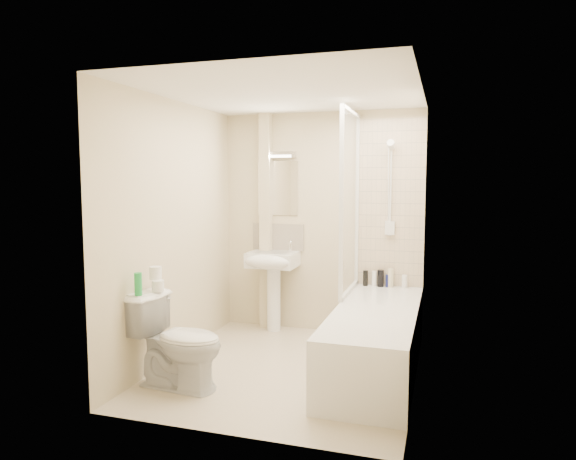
% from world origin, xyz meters
% --- Properties ---
extents(floor, '(2.50, 2.50, 0.00)m').
position_xyz_m(floor, '(0.00, 0.00, 0.00)').
color(floor, beige).
rests_on(floor, ground).
extents(wall_back, '(2.20, 0.02, 2.40)m').
position_xyz_m(wall_back, '(0.00, 1.25, 1.20)').
color(wall_back, beige).
rests_on(wall_back, ground).
extents(wall_left, '(0.02, 2.50, 2.40)m').
position_xyz_m(wall_left, '(-1.10, 0.00, 1.20)').
color(wall_left, beige).
rests_on(wall_left, ground).
extents(wall_right, '(0.02, 2.50, 2.40)m').
position_xyz_m(wall_right, '(1.10, 0.00, 1.20)').
color(wall_right, beige).
rests_on(wall_right, ground).
extents(ceiling, '(2.20, 2.50, 0.02)m').
position_xyz_m(ceiling, '(0.00, 0.00, 2.40)').
color(ceiling, white).
rests_on(ceiling, wall_back).
extents(tile_back, '(0.70, 0.01, 1.75)m').
position_xyz_m(tile_back, '(0.75, 1.24, 1.42)').
color(tile_back, beige).
rests_on(tile_back, wall_back).
extents(tile_right, '(0.01, 2.10, 1.75)m').
position_xyz_m(tile_right, '(1.09, 0.20, 1.42)').
color(tile_right, beige).
rests_on(tile_right, wall_right).
extents(pipe_boxing, '(0.12, 0.12, 2.40)m').
position_xyz_m(pipe_boxing, '(-0.62, 1.19, 1.20)').
color(pipe_boxing, beige).
rests_on(pipe_boxing, ground).
extents(splashback, '(0.60, 0.02, 0.30)m').
position_xyz_m(splashback, '(-0.49, 1.24, 1.03)').
color(splashback, beige).
rests_on(splashback, wall_back).
extents(mirror, '(0.46, 0.01, 0.60)m').
position_xyz_m(mirror, '(-0.49, 1.24, 1.58)').
color(mirror, white).
rests_on(mirror, wall_back).
extents(strip_light, '(0.42, 0.07, 0.07)m').
position_xyz_m(strip_light, '(-0.49, 1.22, 1.95)').
color(strip_light, silver).
rests_on(strip_light, wall_back).
extents(bathtub, '(0.70, 2.10, 0.55)m').
position_xyz_m(bathtub, '(0.75, 0.20, 0.29)').
color(bathtub, white).
rests_on(bathtub, ground).
extents(shower_screen, '(0.04, 0.92, 1.80)m').
position_xyz_m(shower_screen, '(0.40, 0.80, 1.45)').
color(shower_screen, white).
rests_on(shower_screen, bathtub).
extents(shower_fixture, '(0.10, 0.16, 0.99)m').
position_xyz_m(shower_fixture, '(0.75, 1.19, 1.55)').
color(shower_fixture, white).
rests_on(shower_fixture, wall_back).
extents(pedestal_sink, '(0.52, 0.48, 1.01)m').
position_xyz_m(pedestal_sink, '(-0.49, 1.01, 0.71)').
color(pedestal_sink, white).
rests_on(pedestal_sink, ground).
extents(bottle_black_a, '(0.05, 0.05, 0.16)m').
position_xyz_m(bottle_black_a, '(0.51, 1.16, 0.63)').
color(bottle_black_a, black).
rests_on(bottle_black_a, bathtub).
extents(bottle_white_a, '(0.05, 0.05, 0.16)m').
position_xyz_m(bottle_white_a, '(0.60, 1.16, 0.63)').
color(bottle_white_a, white).
rests_on(bottle_white_a, bathtub).
extents(bottle_black_b, '(0.07, 0.07, 0.18)m').
position_xyz_m(bottle_black_b, '(0.67, 1.16, 0.64)').
color(bottle_black_b, black).
rests_on(bottle_black_b, bathtub).
extents(bottle_blue, '(0.05, 0.05, 0.13)m').
position_xyz_m(bottle_blue, '(0.75, 1.16, 0.62)').
color(bottle_blue, '#121852').
rests_on(bottle_blue, bathtub).
extents(bottle_cream, '(0.06, 0.06, 0.19)m').
position_xyz_m(bottle_cream, '(0.77, 1.16, 0.65)').
color(bottle_cream, beige).
rests_on(bottle_cream, bathtub).
extents(bottle_white_b, '(0.06, 0.06, 0.14)m').
position_xyz_m(bottle_white_b, '(0.92, 1.16, 0.62)').
color(bottle_white_b, white).
rests_on(bottle_white_b, bathtub).
extents(toilet, '(0.57, 0.83, 0.76)m').
position_xyz_m(toilet, '(-0.72, -0.64, 0.38)').
color(toilet, white).
rests_on(toilet, ground).
extents(toilet_roll_lower, '(0.10, 0.10, 0.09)m').
position_xyz_m(toilet_roll_lower, '(-0.93, -0.58, 0.81)').
color(toilet_roll_lower, white).
rests_on(toilet_roll_lower, toilet).
extents(toilet_roll_upper, '(0.10, 0.10, 0.11)m').
position_xyz_m(toilet_roll_upper, '(-0.98, -0.54, 0.90)').
color(toilet_roll_upper, white).
rests_on(toilet_roll_upper, toilet_roll_lower).
extents(green_bottle, '(0.06, 0.06, 0.18)m').
position_xyz_m(green_bottle, '(-1.00, -0.76, 0.85)').
color(green_bottle, green).
rests_on(green_bottle, toilet).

